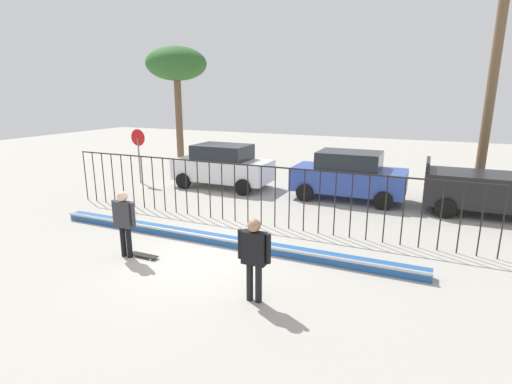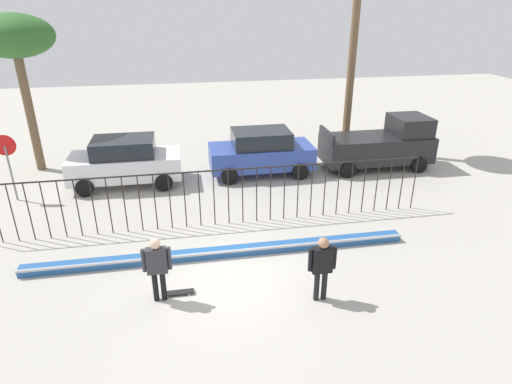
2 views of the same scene
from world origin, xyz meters
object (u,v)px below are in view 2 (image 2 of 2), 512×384
Objects in this scene: camera_operator at (322,263)px; pickup_truck at (381,144)px; palm_tree_short at (14,39)px; stop_sign at (8,159)px; parked_car_white at (125,161)px; skateboarder at (157,264)px; parked_car_blue at (261,152)px; skateboard at (178,292)px.

pickup_truck is at bearing -114.54° from camera_operator.
camera_operator is at bearing -49.61° from palm_tree_short.
pickup_truck is at bearing 3.48° from stop_sign.
pickup_truck reaches higher than parked_car_white.
parked_car_white is 4.06m from stop_sign.
skateboarder is 7.91m from parked_car_white.
pickup_truck is 15.54m from palm_tree_short.
pickup_truck is (5.33, -0.13, 0.06)m from parked_car_blue.
parked_car_white is at bearing 177.87° from pickup_truck.
pickup_truck is at bearing 51.33° from skateboarder.
parked_car_white reaches higher than skateboarder.
parked_car_blue is at bearing 60.54° from skateboard.
stop_sign is 5.00m from palm_tree_short.
palm_tree_short is (-9.23, 10.85, 4.38)m from camera_operator.
skateboard is 0.13× the size of palm_tree_short.
skateboarder is at bearing -168.19° from skateboard.
palm_tree_short is at bearing 168.56° from pickup_truck.
palm_tree_short is (-14.72, 2.35, 4.39)m from pickup_truck.
stop_sign is (-9.42, -1.03, 0.64)m from parked_car_blue.
parked_car_white is 0.67× the size of palm_tree_short.
stop_sign is at bearing 139.27° from skateboarder.
skateboarder is 2.17× the size of skateboard.
skateboarder is at bearing -1.57° from camera_operator.
camera_operator is 0.37× the size of pickup_truck.
pickup_truck is at bearing -4.49° from parked_car_blue.
camera_operator is at bearing -39.38° from stop_sign.
palm_tree_short is (-5.77, 10.04, 5.37)m from skateboard.
skateboarder is at bearing -62.33° from palm_tree_short.
pickup_truck is at bearing 0.08° from parked_car_white.
skateboarder is 1.08m from skateboard.
camera_operator is at bearing -94.11° from parked_car_blue.
parked_car_white is at bearing 99.21° from skateboard.
parked_car_white is at bearing 112.07° from skateboarder.
palm_tree_short reaches higher than skateboarder.
palm_tree_short reaches higher than parked_car_white.
palm_tree_short reaches higher than skateboard.
palm_tree_short is at bearing -41.31° from camera_operator.
camera_operator is at bearing 1.65° from skateboarder.
palm_tree_short is at bearing 115.24° from skateboard.
skateboard is at bearing -117.88° from parked_car_blue.
parked_car_white is at bearing -49.39° from camera_operator.
skateboarder is 0.27× the size of palm_tree_short.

